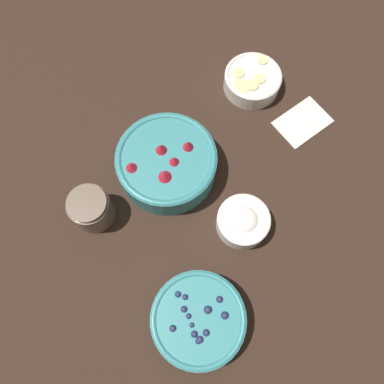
# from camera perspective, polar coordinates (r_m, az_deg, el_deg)

# --- Properties ---
(ground_plane) EXTENTS (4.00, 4.00, 0.00)m
(ground_plane) POSITION_cam_1_polar(r_m,az_deg,el_deg) (0.88, 3.29, 2.30)
(ground_plane) COLOR black
(bowl_strawberries) EXTENTS (0.23, 0.23, 0.10)m
(bowl_strawberries) POSITION_cam_1_polar(r_m,az_deg,el_deg) (0.85, -3.87, 4.51)
(bowl_strawberries) COLOR teal
(bowl_strawberries) RESTS_ON ground_plane
(bowl_blueberries) EXTENTS (0.19, 0.19, 0.06)m
(bowl_blueberries) POSITION_cam_1_polar(r_m,az_deg,el_deg) (0.78, 0.95, -18.84)
(bowl_blueberries) COLOR teal
(bowl_blueberries) RESTS_ON ground_plane
(bowl_bananas) EXTENTS (0.14, 0.14, 0.05)m
(bowl_bananas) POSITION_cam_1_polar(r_m,az_deg,el_deg) (0.99, 9.18, 16.51)
(bowl_bananas) COLOR silver
(bowl_bananas) RESTS_ON ground_plane
(bowl_cream) EXTENTS (0.11, 0.11, 0.06)m
(bowl_cream) POSITION_cam_1_polar(r_m,az_deg,el_deg) (0.82, 7.78, -4.42)
(bowl_cream) COLOR white
(bowl_cream) RESTS_ON ground_plane
(jar_chocolate) EXTENTS (0.09, 0.09, 0.09)m
(jar_chocolate) POSITION_cam_1_polar(r_m,az_deg,el_deg) (0.84, -15.03, -2.53)
(jar_chocolate) COLOR brown
(jar_chocolate) RESTS_ON ground_plane
(napkin) EXTENTS (0.14, 0.10, 0.01)m
(napkin) POSITION_cam_1_polar(r_m,az_deg,el_deg) (0.98, 16.52, 10.23)
(napkin) COLOR silver
(napkin) RESTS_ON ground_plane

